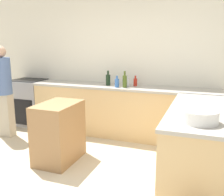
{
  "coord_description": "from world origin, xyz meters",
  "views": [
    {
      "loc": [
        1.43,
        -2.4,
        1.71
      ],
      "look_at": [
        0.25,
        0.8,
        0.97
      ],
      "focal_mm": 42.0,
      "sensor_mm": 36.0,
      "label": 1
    }
  ],
  "objects": [
    {
      "name": "range_oven",
      "position": [
        -2.05,
        2.03,
        0.47
      ],
      "size": [
        0.69,
        0.61,
        0.94
      ],
      "color": "#99999E",
      "rests_on": "ground_plane"
    },
    {
      "name": "mixing_bowl",
      "position": [
        1.38,
        0.23,
        0.99
      ],
      "size": [
        0.36,
        0.36,
        0.13
      ],
      "color": "white",
      "rests_on": "counter_peninsula"
    },
    {
      "name": "counter_back",
      "position": [
        0.0,
        2.02,
        0.46
      ],
      "size": [
        3.41,
        0.64,
        0.93
      ],
      "color": "#D6B27A",
      "rests_on": "ground_plane"
    },
    {
      "name": "ground_plane",
      "position": [
        0.0,
        0.0,
        0.0
      ],
      "size": [
        14.0,
        14.0,
        0.0
      ],
      "primitive_type": "plane",
      "color": "beige"
    },
    {
      "name": "counter_peninsula",
      "position": [
        1.36,
        0.8,
        0.47
      ],
      "size": [
        0.69,
        1.87,
        0.93
      ],
      "color": "#D6B27A",
      "rests_on": "ground_plane"
    },
    {
      "name": "wall_back",
      "position": [
        0.0,
        2.36,
        1.35
      ],
      "size": [
        8.0,
        0.06,
        2.7
      ],
      "color": "silver",
      "rests_on": "ground_plane"
    },
    {
      "name": "olive_oil_bottle",
      "position": [
        0.08,
        1.89,
        1.04
      ],
      "size": [
        0.07,
        0.07,
        0.29
      ],
      "color": "#475B1E",
      "rests_on": "counter_back"
    },
    {
      "name": "person_by_range",
      "position": [
        -1.99,
        1.25,
        0.9
      ],
      "size": [
        0.3,
        0.3,
        1.64
      ],
      "color": "#ADA38E",
      "rests_on": "ground_plane"
    },
    {
      "name": "water_bottle_blue",
      "position": [
        -0.06,
        1.87,
        1.01
      ],
      "size": [
        0.08,
        0.08,
        0.2
      ],
      "color": "#386BB7",
      "rests_on": "counter_back"
    },
    {
      "name": "island_table",
      "position": [
        -0.53,
        0.69,
        0.43
      ],
      "size": [
        0.49,
        0.74,
        0.86
      ],
      "color": "#997047",
      "rests_on": "ground_plane"
    },
    {
      "name": "vinegar_bottle_clear",
      "position": [
        0.1,
        1.98,
        1.01
      ],
      "size": [
        0.06,
        0.06,
        0.2
      ],
      "color": "silver",
      "rests_on": "counter_back"
    },
    {
      "name": "wine_bottle_dark",
      "position": [
        -0.28,
        2.01,
        1.03
      ],
      "size": [
        0.08,
        0.08,
        0.27
      ],
      "color": "black",
      "rests_on": "counter_back"
    },
    {
      "name": "hot_sauce_bottle",
      "position": [
        0.21,
        2.11,
        1.0
      ],
      "size": [
        0.07,
        0.07,
        0.18
      ],
      "color": "red",
      "rests_on": "counter_back"
    }
  ]
}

